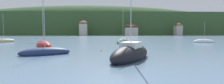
{
  "coord_description": "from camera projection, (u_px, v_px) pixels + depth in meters",
  "views": [
    {
      "loc": [
        -1.01,
        13.83,
        3.23
      ],
      "look_at": [
        0.0,
        41.2,
        1.25
      ],
      "focal_mm": 28.23,
      "sensor_mm": 36.0,
      "label": 1
    }
  ],
  "objects": [
    {
      "name": "shore_building_west",
      "position": [
        83.0,
        28.0,
        91.79
      ],
      "size": [
        4.05,
        4.84,
        8.01
      ],
      "color": "beige",
      "rests_on": "ground_plane"
    },
    {
      "name": "sailboat_far_6",
      "position": [
        204.0,
        42.0,
        42.41
      ],
      "size": [
        4.82,
        2.6,
        5.41
      ],
      "rotation": [
        0.0,
        0.0,
        6.0
      ],
      "color": "white",
      "rests_on": "ground_plane"
    },
    {
      "name": "mooring_buoy_mid",
      "position": [
        101.0,
        51.0,
        26.01
      ],
      "size": [
        0.36,
        0.36,
        0.36
      ],
      "primitive_type": "sphere",
      "color": "orange",
      "rests_on": "ground_plane"
    },
    {
      "name": "sailboat_mid_2",
      "position": [
        45.0,
        52.0,
        22.29
      ],
      "size": [
        6.43,
        4.08,
        8.2
      ],
      "rotation": [
        0.0,
        0.0,
        0.4
      ],
      "color": "navy",
      "rests_on": "ground_plane"
    },
    {
      "name": "shore_building_westcentral",
      "position": [
        131.0,
        29.0,
        92.83
      ],
      "size": [
        6.89,
        4.99,
        6.48
      ],
      "color": "beige",
      "rests_on": "ground_plane"
    },
    {
      "name": "sailboat_mid_1",
      "position": [
        43.0,
        45.0,
        32.78
      ],
      "size": [
        5.53,
        7.28,
        9.11
      ],
      "rotation": [
        0.0,
        0.0,
        5.27
      ],
      "color": "red",
      "rests_on": "ground_plane"
    },
    {
      "name": "wooded_hillside",
      "position": [
        96.0,
        26.0,
        138.68
      ],
      "size": [
        352.0,
        70.68,
        35.84
      ],
      "color": "#38562D",
      "rests_on": "ground_plane"
    },
    {
      "name": "shore_building_central",
      "position": [
        178.0,
        29.0,
        93.51
      ],
      "size": [
        3.42,
        4.52,
        6.82
      ],
      "color": "#BCB29E",
      "rests_on": "ground_plane"
    },
    {
      "name": "sailboat_near_8",
      "position": [
        131.0,
        54.0,
        18.8
      ],
      "size": [
        6.3,
        8.11,
        10.77
      ],
      "rotation": [
        0.0,
        0.0,
        1.03
      ],
      "color": "black",
      "rests_on": "ground_plane"
    },
    {
      "name": "sailboat_far_0",
      "position": [
        123.0,
        42.0,
        40.81
      ],
      "size": [
        4.27,
        6.45,
        8.08
      ],
      "rotation": [
        0.0,
        0.0,
        1.14
      ],
      "color": "#2D754C",
      "rests_on": "ground_plane"
    },
    {
      "name": "sailboat_far_10",
      "position": [
        4.0,
        41.0,
        43.69
      ],
      "size": [
        4.56,
        4.71,
        7.43
      ],
      "rotation": [
        0.0,
        0.0,
        0.81
      ],
      "color": "#CCBC8E",
      "rests_on": "ground_plane"
    }
  ]
}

